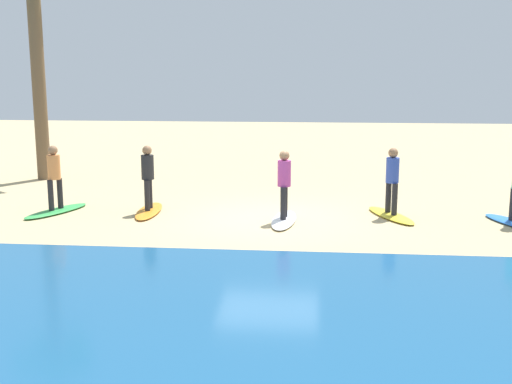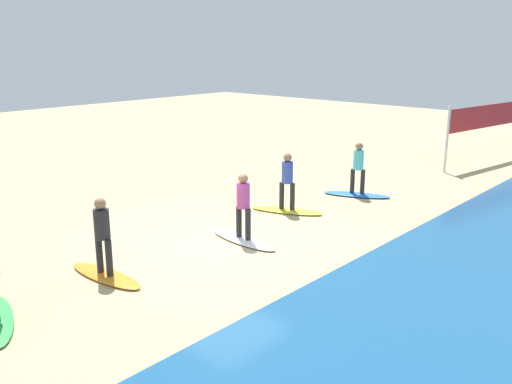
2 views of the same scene
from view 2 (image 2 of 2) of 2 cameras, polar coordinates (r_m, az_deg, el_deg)
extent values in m
plane|color=tan|center=(13.63, -3.17, -5.27)|extent=(60.00, 60.00, 0.00)
ellipsoid|color=blue|center=(17.97, 10.32, -0.27)|extent=(1.36, 2.15, 0.09)
cylinder|color=#232328|center=(17.84, 10.90, 1.04)|extent=(0.14, 0.14, 0.78)
cylinder|color=#232328|center=(17.88, 9.88, 1.12)|extent=(0.14, 0.14, 0.78)
cylinder|color=#4CC6D1|center=(17.71, 10.50, 3.27)|extent=(0.32, 0.32, 0.62)
sphere|color=#9E704C|center=(17.63, 10.56, 4.64)|extent=(0.24, 0.24, 0.24)
ellipsoid|color=yellow|center=(16.04, 3.18, -1.92)|extent=(1.30, 2.16, 0.09)
cylinder|color=#232328|center=(15.88, 3.76, -0.48)|extent=(0.14, 0.14, 0.78)
cylinder|color=#232328|center=(15.96, 2.66, -0.37)|extent=(0.14, 0.14, 0.78)
cylinder|color=#334CAD|center=(15.75, 3.24, 2.03)|extent=(0.32, 0.32, 0.62)
sphere|color=#9E704C|center=(15.65, 3.27, 3.56)|extent=(0.24, 0.24, 0.24)
ellipsoid|color=white|center=(13.70, -1.29, -4.94)|extent=(0.68, 2.13, 0.09)
cylinder|color=#232328|center=(13.44, -0.83, -3.37)|extent=(0.14, 0.14, 0.78)
cylinder|color=#232328|center=(13.67, -1.77, -3.06)|extent=(0.14, 0.14, 0.78)
cylinder|color=#B74293|center=(13.35, -1.32, -0.36)|extent=(0.32, 0.32, 0.62)
sphere|color=#9E704C|center=(13.24, -1.33, 1.43)|extent=(0.24, 0.24, 0.24)
ellipsoid|color=orange|center=(12.10, -15.19, -8.29)|extent=(0.69, 2.13, 0.09)
cylinder|color=#232328|center=(11.82, -14.87, -6.57)|extent=(0.14, 0.14, 0.78)
cylinder|color=#232328|center=(12.06, -15.79, -6.19)|extent=(0.14, 0.14, 0.78)
cylinder|color=#262628|center=(11.71, -15.57, -3.18)|extent=(0.32, 0.32, 0.62)
sphere|color=#9E704C|center=(11.58, -15.72, -1.16)|extent=(0.24, 0.24, 0.24)
cylinder|color=silver|center=(21.83, 19.04, 5.11)|extent=(0.10, 0.10, 2.50)
cube|color=red|center=(25.65, 24.60, 7.43)|extent=(8.89, 1.43, 0.90)
camera|label=1|loc=(11.86, 72.10, -1.14)|focal=44.58mm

